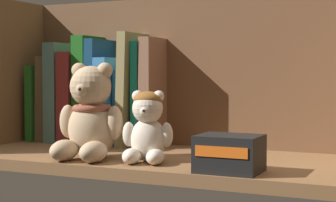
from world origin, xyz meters
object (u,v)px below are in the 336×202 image
Objects in this scene: book_2 at (67,92)px; book_4 at (93,90)px; book_1 at (56,99)px; book_3 at (80,97)px; teddy_bear_larger at (90,118)px; small_product_box at (229,154)px; book_0 at (46,103)px; book_7 at (128,107)px; book_6 at (117,101)px; book_5 at (105,92)px; teddy_bear_smaller at (147,128)px; book_10 at (157,92)px; book_9 at (146,94)px; book_8 at (137,89)px.

book_4 reaches higher than book_2.
book_3 is (6.56, 0.00, 0.43)cm from book_1.
teddy_bear_larger reaches higher than small_product_box.
small_product_box is (42.19, -23.51, -6.86)cm from book_3.
book_0 is 1.06× the size of book_7.
book_4 reaches higher than book_0.
teddy_bear_larger is (6.77, -20.80, -1.90)cm from book_6.
small_product_box is at bearing -25.74° from book_1.
book_5 is at bearing 180.00° from book_6.
teddy_bear_smaller is (30.00, -19.84, -5.01)cm from book_2.
book_3 reaches higher than book_0.
book_7 is at bearing 180.00° from book_10.
book_1 is 0.81× the size of book_4.
book_1 is at bearing 180.00° from book_4.
book_1 is 18.49cm from book_7.
book_4 is 46.15cm from small_product_box.
book_6 is at bearing 0.00° from book_3.
book_2 reaches higher than book_0.
book_5 reaches higher than book_9.
book_5 reaches higher than book_6.
small_product_box is at bearing -42.19° from book_9.
teddy_bear_smaller is (20.29, -19.84, -5.28)cm from book_5.
book_4 is (6.84, 0.00, 0.66)cm from book_2.
book_7 is 7.50cm from book_10.
book_6 is at bearing 144.58° from small_product_box.
book_1 is at bearing 180.00° from book_10.
book_4 reaches higher than book_6.
book_2 is (3.13, 0.00, 1.45)cm from book_1.
teddy_bear_smaller is at bearing -57.86° from book_8.
book_7 is 21.20cm from teddy_bear_larger.
book_7 is 1.30× the size of teddy_bear_smaller.
book_7 is (18.43, 0.00, -1.47)cm from book_1.
book_5 is 43.68cm from small_product_box.
book_8 reaches higher than book_6.
book_1 is 0.86× the size of book_2.
book_9 reaches higher than small_product_box.
book_5 is 1.31× the size of teddy_bear_larger.
book_6 reaches higher than book_0.
book_1 is 54.50cm from small_product_box.
book_10 is at bearing 0.00° from book_0.
book_3 reaches higher than book_7.
book_6 is at bearing 0.00° from book_2.
book_6 is (15.70, 0.00, -0.20)cm from book_1.
book_2 is 22.06cm from book_10.
book_9 is 22.90cm from teddy_bear_smaller.
book_4 is at bearing 139.42° from teddy_bear_smaller.
book_9 is at bearing 0.00° from book_0.
book_2 is at bearing 0.00° from book_1.
book_9 is 2.40cm from book_10.
book_2 is at bearing 0.00° from book_0.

